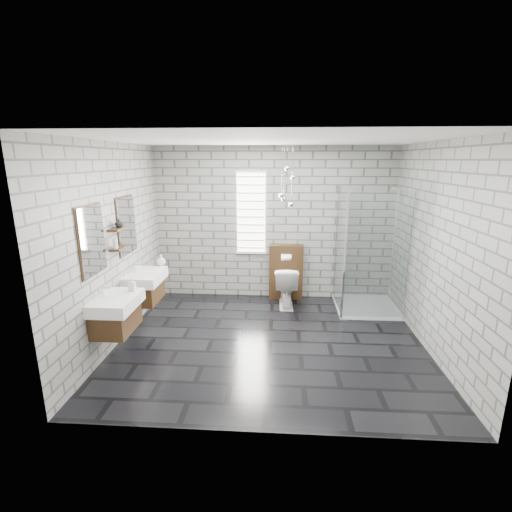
# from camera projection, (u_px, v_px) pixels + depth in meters

# --- Properties ---
(floor) EXTENTS (4.20, 3.60, 0.02)m
(floor) POSITION_uv_depth(u_px,v_px,m) (270.00, 342.00, 5.19)
(floor) COLOR black
(floor) RESTS_ON ground
(ceiling) EXTENTS (4.20, 3.60, 0.02)m
(ceiling) POSITION_uv_depth(u_px,v_px,m) (272.00, 139.00, 4.51)
(ceiling) COLOR white
(ceiling) RESTS_ON wall_back
(wall_back) EXTENTS (4.20, 0.02, 2.70)m
(wall_back) POSITION_uv_depth(u_px,v_px,m) (274.00, 224.00, 6.60)
(wall_back) COLOR #969691
(wall_back) RESTS_ON floor
(wall_front) EXTENTS (4.20, 0.02, 2.70)m
(wall_front) POSITION_uv_depth(u_px,v_px,m) (265.00, 297.00, 3.10)
(wall_front) COLOR #969691
(wall_front) RESTS_ON floor
(wall_left) EXTENTS (0.02, 3.60, 2.70)m
(wall_left) POSITION_uv_depth(u_px,v_px,m) (114.00, 245.00, 4.98)
(wall_left) COLOR #969691
(wall_left) RESTS_ON floor
(wall_right) EXTENTS (0.02, 3.60, 2.70)m
(wall_right) POSITION_uv_depth(u_px,v_px,m) (436.00, 250.00, 4.72)
(wall_right) COLOR #969691
(wall_right) RESTS_ON floor
(vanity_left) EXTENTS (0.47, 0.70, 1.57)m
(vanity_left) POSITION_uv_depth(u_px,v_px,m) (113.00, 304.00, 4.53)
(vanity_left) COLOR #412914
(vanity_left) RESTS_ON wall_left
(vanity_right) EXTENTS (0.47, 0.70, 1.57)m
(vanity_right) POSITION_uv_depth(u_px,v_px,m) (143.00, 278.00, 5.50)
(vanity_right) COLOR #412914
(vanity_right) RESTS_ON wall_left
(shelf_lower) EXTENTS (0.14, 0.30, 0.03)m
(shelf_lower) POSITION_uv_depth(u_px,v_px,m) (119.00, 248.00, 4.94)
(shelf_lower) COLOR #412914
(shelf_lower) RESTS_ON wall_left
(shelf_upper) EXTENTS (0.14, 0.30, 0.03)m
(shelf_upper) POSITION_uv_depth(u_px,v_px,m) (117.00, 229.00, 4.87)
(shelf_upper) COLOR #412914
(shelf_upper) RESTS_ON wall_left
(window) EXTENTS (0.56, 0.05, 1.48)m
(window) POSITION_uv_depth(u_px,v_px,m) (251.00, 213.00, 6.55)
(window) COLOR white
(window) RESTS_ON wall_back
(cistern_panel) EXTENTS (0.60, 0.20, 1.00)m
(cistern_panel) POSITION_uv_depth(u_px,v_px,m) (286.00, 272.00, 6.69)
(cistern_panel) COLOR #412914
(cistern_panel) RESTS_ON floor
(flush_plate) EXTENTS (0.18, 0.01, 0.12)m
(flush_plate) POSITION_uv_depth(u_px,v_px,m) (286.00, 257.00, 6.51)
(flush_plate) COLOR silver
(flush_plate) RESTS_ON cistern_panel
(shower_enclosure) EXTENTS (1.00, 1.00, 2.03)m
(shower_enclosure) POSITION_uv_depth(u_px,v_px,m) (363.00, 282.00, 6.11)
(shower_enclosure) COLOR white
(shower_enclosure) RESTS_ON floor
(pendant_cluster) EXTENTS (0.27, 0.21, 0.98)m
(pendant_cluster) POSITION_uv_depth(u_px,v_px,m) (287.00, 188.00, 6.00)
(pendant_cluster) COLOR silver
(pendant_cluster) RESTS_ON ceiling
(toilet) EXTENTS (0.41, 0.70, 0.71)m
(toilet) POSITION_uv_depth(u_px,v_px,m) (286.00, 286.00, 6.39)
(toilet) COLOR white
(toilet) RESTS_ON floor
(soap_bottle_a) EXTENTS (0.08, 0.08, 0.17)m
(soap_bottle_a) POSITION_uv_depth(u_px,v_px,m) (132.00, 284.00, 4.69)
(soap_bottle_a) COLOR #B2B2B2
(soap_bottle_a) RESTS_ON vanity_left
(soap_bottle_b) EXTENTS (0.17, 0.17, 0.17)m
(soap_bottle_b) POSITION_uv_depth(u_px,v_px,m) (161.00, 260.00, 5.81)
(soap_bottle_b) COLOR #B2B2B2
(soap_bottle_b) RESTS_ON vanity_right
(soap_bottle_c) EXTENTS (0.08, 0.08, 0.18)m
(soap_bottle_c) POSITION_uv_depth(u_px,v_px,m) (115.00, 242.00, 4.81)
(soap_bottle_c) COLOR #B2B2B2
(soap_bottle_c) RESTS_ON shelf_lower
(vase) EXTENTS (0.13, 0.13, 0.11)m
(vase) POSITION_uv_depth(u_px,v_px,m) (119.00, 223.00, 4.91)
(vase) COLOR #B2B2B2
(vase) RESTS_ON shelf_upper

